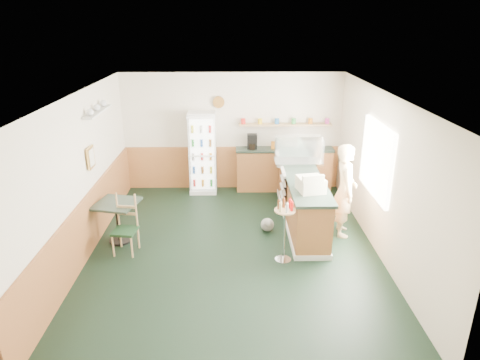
{
  "coord_description": "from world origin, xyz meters",
  "views": [
    {
      "loc": [
        0.02,
        -6.59,
        3.82
      ],
      "look_at": [
        0.14,
        0.6,
        1.08
      ],
      "focal_mm": 32.0,
      "sensor_mm": 36.0,
      "label": 1
    }
  ],
  "objects_px": {
    "display_case": "(299,151)",
    "shopkeeper": "(345,190)",
    "drinks_fridge": "(203,153)",
    "condiment_stand": "(285,223)",
    "cash_register": "(311,184)",
    "cafe_chair": "(125,222)",
    "cafe_table": "(118,214)"
  },
  "relations": [
    {
      "from": "drinks_fridge",
      "to": "cafe_table",
      "type": "height_order",
      "value": "drinks_fridge"
    },
    {
      "from": "shopkeeper",
      "to": "cafe_chair",
      "type": "relative_size",
      "value": 1.69
    },
    {
      "from": "cash_register",
      "to": "cafe_chair",
      "type": "bearing_deg",
      "value": 172.8
    },
    {
      "from": "drinks_fridge",
      "to": "cafe_chair",
      "type": "height_order",
      "value": "drinks_fridge"
    },
    {
      "from": "cafe_table",
      "to": "cafe_chair",
      "type": "xyz_separation_m",
      "value": [
        0.21,
        -0.31,
        -0.0
      ]
    },
    {
      "from": "shopkeeper",
      "to": "cafe_chair",
      "type": "distance_m",
      "value": 3.94
    },
    {
      "from": "condiment_stand",
      "to": "cafe_chair",
      "type": "distance_m",
      "value": 2.72
    },
    {
      "from": "drinks_fridge",
      "to": "cash_register",
      "type": "distance_m",
      "value": 3.24
    },
    {
      "from": "cash_register",
      "to": "cafe_chair",
      "type": "relative_size",
      "value": 0.43
    },
    {
      "from": "shopkeeper",
      "to": "condiment_stand",
      "type": "xyz_separation_m",
      "value": [
        -1.2,
        -0.94,
        -0.17
      ]
    },
    {
      "from": "display_case",
      "to": "cafe_chair",
      "type": "height_order",
      "value": "display_case"
    },
    {
      "from": "display_case",
      "to": "shopkeeper",
      "type": "relative_size",
      "value": 0.55
    },
    {
      "from": "shopkeeper",
      "to": "condiment_stand",
      "type": "bearing_deg",
      "value": 133.73
    },
    {
      "from": "condiment_stand",
      "to": "cafe_table",
      "type": "relative_size",
      "value": 1.3
    },
    {
      "from": "display_case",
      "to": "condiment_stand",
      "type": "distance_m",
      "value": 2.22
    },
    {
      "from": "drinks_fridge",
      "to": "display_case",
      "type": "distance_m",
      "value": 2.3
    },
    {
      "from": "condiment_stand",
      "to": "shopkeeper",
      "type": "bearing_deg",
      "value": 38.09
    },
    {
      "from": "cafe_table",
      "to": "cafe_chair",
      "type": "height_order",
      "value": "cafe_chair"
    },
    {
      "from": "condiment_stand",
      "to": "display_case",
      "type": "bearing_deg",
      "value": 76.4
    },
    {
      "from": "condiment_stand",
      "to": "drinks_fridge",
      "type": "bearing_deg",
      "value": 116.16
    },
    {
      "from": "display_case",
      "to": "cash_register",
      "type": "bearing_deg",
      "value": -90.0
    },
    {
      "from": "cash_register",
      "to": "shopkeeper",
      "type": "xyz_separation_m",
      "value": [
        0.7,
        0.35,
        -0.26
      ]
    },
    {
      "from": "drinks_fridge",
      "to": "cash_register",
      "type": "xyz_separation_m",
      "value": [
        2.03,
        -2.51,
        0.2
      ]
    },
    {
      "from": "condiment_stand",
      "to": "cafe_chair",
      "type": "xyz_separation_m",
      "value": [
        -2.69,
        0.39,
        -0.16
      ]
    },
    {
      "from": "drinks_fridge",
      "to": "condiment_stand",
      "type": "bearing_deg",
      "value": -63.84
    },
    {
      "from": "drinks_fridge",
      "to": "cash_register",
      "type": "height_order",
      "value": "drinks_fridge"
    },
    {
      "from": "cafe_table",
      "to": "shopkeeper",
      "type": "bearing_deg",
      "value": 3.39
    },
    {
      "from": "display_case",
      "to": "cash_register",
      "type": "height_order",
      "value": "display_case"
    },
    {
      "from": "drinks_fridge",
      "to": "cafe_chair",
      "type": "distance_m",
      "value": 2.98
    },
    {
      "from": "condiment_stand",
      "to": "cafe_table",
      "type": "distance_m",
      "value": 2.98
    },
    {
      "from": "display_case",
      "to": "shopkeeper",
      "type": "bearing_deg",
      "value": -58.41
    },
    {
      "from": "display_case",
      "to": "condiment_stand",
      "type": "height_order",
      "value": "display_case"
    }
  ]
}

